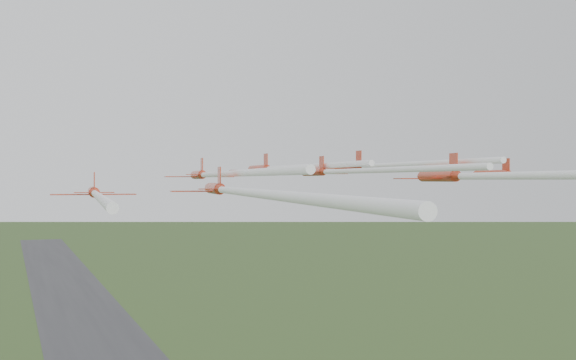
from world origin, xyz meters
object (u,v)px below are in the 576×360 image
object	(u,v)px
jet_row3_left	(96,194)
jet_row4_right	(473,176)
jet_row2_left	(215,174)
jet_row2_right	(374,166)
jet_row3_right	(543,173)
jet_row4_left	(236,191)
jet_lead	(278,168)
jet_row3_mid	(342,171)

from	to	relation	value
jet_row3_left	jet_row4_right	bearing A→B (deg)	-25.30
jet_row2_left	jet_row3_left	bearing A→B (deg)	-147.67
jet_row2_right	jet_row3_right	distance (m)	21.93
jet_row4_left	jet_lead	bearing A→B (deg)	74.25
jet_row2_left	jet_row4_right	distance (m)	31.39
jet_row2_left	jet_row4_right	size ratio (longest dim) A/B	1.42
jet_lead	jet_row3_left	distance (m)	38.57
jet_lead	jet_row3_right	size ratio (longest dim) A/B	1.07
jet_lead	jet_row3_left	world-z (taller)	jet_lead
jet_row2_left	jet_row2_right	size ratio (longest dim) A/B	1.40
jet_row4_right	jet_row4_left	bearing A→B (deg)	-166.93
jet_lead	jet_row2_right	xyz separation A→B (m)	(7.66, -15.86, 0.09)
jet_row3_right	jet_row4_left	size ratio (longest dim) A/B	0.83
jet_row2_right	jet_row3_mid	size ratio (longest dim) A/B	0.97
jet_lead	jet_row4_left	xyz separation A→B (m)	(-20.29, -44.67, -2.68)
jet_lead	jet_row3_right	xyz separation A→B (m)	(19.88, -34.04, -1.03)
jet_lead	jet_row3_mid	world-z (taller)	jet_lead
jet_row3_left	jet_row3_right	distance (m)	49.92
jet_lead	jet_row2_right	distance (m)	17.61
jet_row4_left	jet_row3_right	bearing A→B (deg)	23.49
jet_row3_mid	jet_lead	bearing A→B (deg)	90.14
jet_lead	jet_row3_right	bearing A→B (deg)	-55.89
jet_row2_right	jet_row3_right	size ratio (longest dim) A/B	0.94
jet_lead	jet_row4_right	world-z (taller)	jet_lead
jet_row3_mid	jet_row4_right	bearing A→B (deg)	-63.49
jet_row2_right	jet_row4_left	bearing A→B (deg)	-129.38
jet_row3_right	jet_row4_right	distance (m)	19.37
jet_row2_left	jet_row3_left	distance (m)	16.05
jet_row3_mid	jet_row3_left	bearing A→B (deg)	179.30
jet_lead	jet_row2_left	distance (m)	23.52
jet_row2_left	jet_row3_mid	bearing A→B (deg)	-31.92
jet_row2_left	jet_row3_left	size ratio (longest dim) A/B	1.13
jet_lead	jet_row4_left	world-z (taller)	jet_lead
jet_row4_left	jet_row4_right	world-z (taller)	jet_row4_right
jet_lead	jet_row3_left	bearing A→B (deg)	-135.55
jet_row3_mid	jet_row4_right	xyz separation A→B (m)	(6.03, -15.94, -0.59)
jet_row3_right	jet_row4_left	distance (m)	41.58
jet_row3_right	jet_row4_right	size ratio (longest dim) A/B	1.08
jet_row4_left	jet_row4_right	size ratio (longest dim) A/B	1.31
jet_lead	jet_row4_right	size ratio (longest dim) A/B	1.15
jet_row2_left	jet_row3_mid	distance (m)	15.46
jet_row2_left	jet_row2_right	xyz separation A→B (m)	(22.43, 2.41, 1.20)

